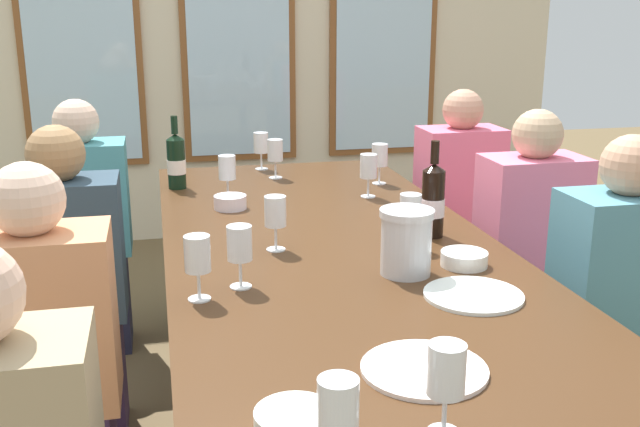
{
  "coord_description": "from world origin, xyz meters",
  "views": [
    {
      "loc": [
        -0.53,
        -2.21,
        1.48
      ],
      "look_at": [
        0.0,
        0.18,
        0.79
      ],
      "focal_mm": 41.51,
      "sensor_mm": 36.0,
      "label": 1
    }
  ],
  "objects_px": {
    "wine_glass_10": "(240,245)",
    "seated_person_3": "(458,211)",
    "white_plate_0": "(473,295)",
    "seated_person_2": "(86,235)",
    "dining_table": "(332,261)",
    "wine_glass_2": "(446,374)",
    "wine_glass_0": "(275,214)",
    "wine_glass_4": "(338,412)",
    "seated_person_4": "(46,377)",
    "wine_bottle_0": "(176,161)",
    "wine_glass_5": "(380,156)",
    "wine_glass_8": "(227,169)",
    "wine_glass_7": "(368,168)",
    "wine_glass_6": "(261,144)",
    "wine_glass_9": "(410,211)",
    "tasting_bowl_2": "(295,425)",
    "metal_pitcher": "(406,241)",
    "tasting_bowl_0": "(230,202)",
    "seated_person_5": "(615,316)",
    "wine_bottle_1": "(433,200)",
    "wine_glass_1": "(275,152)",
    "wine_glass_3": "(198,257)",
    "seated_person_6": "(69,294)",
    "tasting_bowl_3": "(421,209)",
    "white_plate_1": "(424,369)",
    "tasting_bowl_1": "(464,259)",
    "seated_person_7": "(528,258)"
  },
  "relations": [
    {
      "from": "tasting_bowl_2",
      "to": "wine_glass_9",
      "type": "distance_m",
      "value": 1.13
    },
    {
      "from": "wine_bottle_1",
      "to": "seated_person_3",
      "type": "distance_m",
      "value": 1.16
    },
    {
      "from": "wine_glass_7",
      "to": "seated_person_4",
      "type": "height_order",
      "value": "seated_person_4"
    },
    {
      "from": "dining_table",
      "to": "wine_bottle_1",
      "type": "height_order",
      "value": "wine_bottle_1"
    },
    {
      "from": "tasting_bowl_3",
      "to": "wine_glass_0",
      "type": "height_order",
      "value": "wine_glass_0"
    },
    {
      "from": "dining_table",
      "to": "wine_glass_7",
      "type": "bearing_deg",
      "value": 63.01
    },
    {
      "from": "wine_glass_4",
      "to": "seated_person_2",
      "type": "xyz_separation_m",
      "value": [
        -0.58,
        2.18,
        -0.33
      ]
    },
    {
      "from": "wine_glass_0",
      "to": "wine_glass_6",
      "type": "height_order",
      "value": "same"
    },
    {
      "from": "tasting_bowl_0",
      "to": "wine_glass_6",
      "type": "distance_m",
      "value": 0.71
    },
    {
      "from": "wine_bottle_1",
      "to": "white_plate_0",
      "type": "bearing_deg",
      "value": -98.96
    },
    {
      "from": "metal_pitcher",
      "to": "seated_person_3",
      "type": "height_order",
      "value": "seated_person_3"
    },
    {
      "from": "dining_table",
      "to": "metal_pitcher",
      "type": "xyz_separation_m",
      "value": [
        0.14,
        -0.32,
        0.16
      ]
    },
    {
      "from": "seated_person_6",
      "to": "seated_person_3",
      "type": "bearing_deg",
      "value": 22.3
    },
    {
      "from": "wine_glass_4",
      "to": "wine_glass_0",
      "type": "bearing_deg",
      "value": 85.7
    },
    {
      "from": "wine_bottle_0",
      "to": "wine_glass_8",
      "type": "distance_m",
      "value": 0.29
    },
    {
      "from": "wine_glass_6",
      "to": "wine_glass_9",
      "type": "distance_m",
      "value": 1.29
    },
    {
      "from": "wine_glass_10",
      "to": "tasting_bowl_0",
      "type": "bearing_deg",
      "value": 86.09
    },
    {
      "from": "wine_glass_3",
      "to": "wine_glass_6",
      "type": "distance_m",
      "value": 1.59
    },
    {
      "from": "wine_glass_0",
      "to": "wine_glass_4",
      "type": "relative_size",
      "value": 1.0
    },
    {
      "from": "wine_glass_7",
      "to": "dining_table",
      "type": "bearing_deg",
      "value": -116.99
    },
    {
      "from": "wine_glass_1",
      "to": "white_plate_0",
      "type": "bearing_deg",
      "value": -79.18
    },
    {
      "from": "wine_glass_7",
      "to": "seated_person_3",
      "type": "xyz_separation_m",
      "value": [
        0.58,
        0.43,
        -0.33
      ]
    },
    {
      "from": "seated_person_2",
      "to": "seated_person_5",
      "type": "xyz_separation_m",
      "value": [
        1.71,
        -1.27,
        0.0
      ]
    },
    {
      "from": "wine_glass_2",
      "to": "wine_glass_6",
      "type": "height_order",
      "value": "same"
    },
    {
      "from": "metal_pitcher",
      "to": "wine_glass_10",
      "type": "height_order",
      "value": "metal_pitcher"
    },
    {
      "from": "white_plate_0",
      "to": "seated_person_4",
      "type": "relative_size",
      "value": 0.24
    },
    {
      "from": "tasting_bowl_1",
      "to": "wine_glass_10",
      "type": "bearing_deg",
      "value": -177.4
    },
    {
      "from": "wine_glass_10",
      "to": "seated_person_3",
      "type": "height_order",
      "value": "seated_person_3"
    },
    {
      "from": "wine_bottle_0",
      "to": "tasting_bowl_0",
      "type": "relative_size",
      "value": 2.48
    },
    {
      "from": "wine_glass_7",
      "to": "wine_glass_8",
      "type": "bearing_deg",
      "value": 170.15
    },
    {
      "from": "metal_pitcher",
      "to": "wine_glass_2",
      "type": "bearing_deg",
      "value": -104.12
    },
    {
      "from": "seated_person_2",
      "to": "seated_person_4",
      "type": "distance_m",
      "value": 1.3
    },
    {
      "from": "wine_glass_2",
      "to": "wine_glass_3",
      "type": "distance_m",
      "value": 0.82
    },
    {
      "from": "dining_table",
      "to": "wine_glass_2",
      "type": "relative_size",
      "value": 14.49
    },
    {
      "from": "tasting_bowl_2",
      "to": "wine_glass_10",
      "type": "height_order",
      "value": "wine_glass_10"
    },
    {
      "from": "seated_person_5",
      "to": "metal_pitcher",
      "type": "bearing_deg",
      "value": -177.51
    },
    {
      "from": "metal_pitcher",
      "to": "seated_person_6",
      "type": "relative_size",
      "value": 0.17
    },
    {
      "from": "white_plate_1",
      "to": "wine_bottle_0",
      "type": "bearing_deg",
      "value": 104.28
    },
    {
      "from": "wine_glass_0",
      "to": "tasting_bowl_0",
      "type": "bearing_deg",
      "value": 99.64
    },
    {
      "from": "seated_person_3",
      "to": "wine_glass_4",
      "type": "bearing_deg",
      "value": -117.47
    },
    {
      "from": "dining_table",
      "to": "wine_bottle_0",
      "type": "bearing_deg",
      "value": 117.99
    },
    {
      "from": "white_plate_0",
      "to": "seated_person_2",
      "type": "height_order",
      "value": "seated_person_2"
    },
    {
      "from": "dining_table",
      "to": "wine_glass_0",
      "type": "distance_m",
      "value": 0.26
    },
    {
      "from": "seated_person_3",
      "to": "seated_person_7",
      "type": "relative_size",
      "value": 1.0
    },
    {
      "from": "seated_person_4",
      "to": "wine_bottle_0",
      "type": "bearing_deg",
      "value": 71.52
    },
    {
      "from": "dining_table",
      "to": "wine_glass_8",
      "type": "relative_size",
      "value": 14.49
    },
    {
      "from": "white_plate_0",
      "to": "wine_glass_10",
      "type": "relative_size",
      "value": 1.51
    },
    {
      "from": "wine_glass_4",
      "to": "seated_person_5",
      "type": "height_order",
      "value": "seated_person_5"
    },
    {
      "from": "wine_glass_5",
      "to": "wine_glass_8",
      "type": "distance_m",
      "value": 0.67
    },
    {
      "from": "wine_glass_9",
      "to": "seated_person_3",
      "type": "distance_m",
      "value": 1.29
    }
  ]
}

